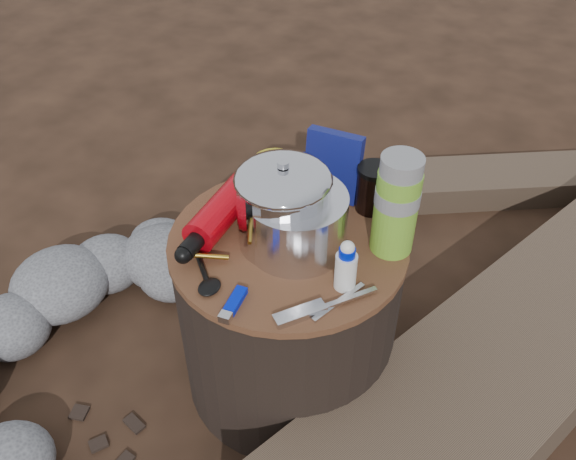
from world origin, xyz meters
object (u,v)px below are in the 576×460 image
at_px(stump, 288,313).
at_px(travel_mug, 373,189).
at_px(camping_pot, 283,205).
at_px(fuel_bottle, 225,208).
at_px(thermos, 396,205).

relative_size(stump, travel_mug, 4.68).
height_order(camping_pot, fuel_bottle, camping_pot).
xyz_separation_m(stump, thermos, (0.20, 0.07, 0.33)).
bearing_deg(stump, thermos, 20.09).
bearing_deg(fuel_bottle, camping_pot, -1.87).
xyz_separation_m(stump, travel_mug, (0.12, 0.17, 0.28)).
xyz_separation_m(stump, fuel_bottle, (-0.15, -0.00, 0.26)).
relative_size(camping_pot, travel_mug, 1.76).
xyz_separation_m(camping_pot, fuel_bottle, (-0.14, 0.00, -0.06)).
height_order(fuel_bottle, thermos, thermos).
xyz_separation_m(camping_pot, thermos, (0.20, 0.08, 0.01)).
distance_m(fuel_bottle, travel_mug, 0.32).
height_order(camping_pot, travel_mug, camping_pot).
distance_m(stump, thermos, 0.39).
bearing_deg(thermos, camping_pot, -159.17).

